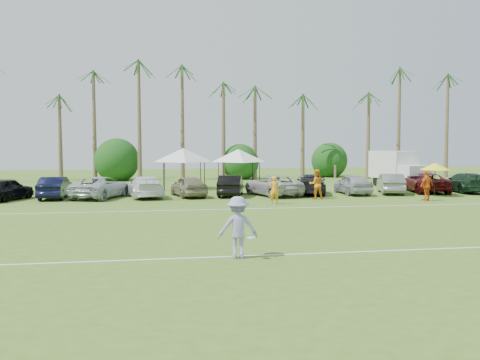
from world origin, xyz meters
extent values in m
plane|color=#44681F|center=(0.00, 0.00, 0.00)|extent=(120.00, 120.00, 0.00)
cube|color=white|center=(0.00, 2.00, 0.01)|extent=(80.00, 0.10, 0.01)
cube|color=white|center=(0.00, 14.00, 0.01)|extent=(80.00, 0.10, 0.01)
cone|color=brown|center=(-12.00, 38.00, 5.00)|extent=(0.44, 0.44, 10.00)
cone|color=brown|center=(-8.00, 38.00, 5.50)|extent=(0.44, 0.44, 11.00)
cone|color=brown|center=(-4.00, 38.00, 4.00)|extent=(0.44, 0.44, 8.00)
cone|color=brown|center=(0.00, 38.00, 4.50)|extent=(0.44, 0.44, 9.00)
cone|color=brown|center=(4.00, 38.00, 5.00)|extent=(0.44, 0.44, 10.00)
cone|color=brown|center=(8.00, 38.00, 5.50)|extent=(0.44, 0.44, 11.00)
cone|color=brown|center=(13.00, 38.00, 4.00)|extent=(0.44, 0.44, 8.00)
cone|color=brown|center=(18.00, 38.00, 4.50)|extent=(0.44, 0.44, 9.00)
cone|color=brown|center=(23.00, 38.00, 5.00)|extent=(0.44, 0.44, 10.00)
cone|color=brown|center=(27.00, 38.00, 5.50)|extent=(0.44, 0.44, 11.00)
cylinder|color=brown|center=(-6.00, 39.00, 0.70)|extent=(0.30, 0.30, 1.40)
sphere|color=#114012|center=(-6.00, 39.00, 1.80)|extent=(4.00, 4.00, 4.00)
cylinder|color=brown|center=(6.00, 39.00, 0.70)|extent=(0.30, 0.30, 1.40)
sphere|color=#114012|center=(6.00, 39.00, 1.80)|extent=(4.00, 4.00, 4.00)
cylinder|color=brown|center=(16.00, 39.00, 0.70)|extent=(0.30, 0.30, 1.40)
sphere|color=#114012|center=(16.00, 39.00, 1.80)|extent=(4.00, 4.00, 4.00)
imported|color=orange|center=(4.25, 16.04, 0.84)|extent=(0.65, 0.47, 1.67)
imported|color=orange|center=(7.57, 18.31, 0.96)|extent=(0.96, 0.77, 1.92)
imported|color=orange|center=(13.98, 16.01, 0.95)|extent=(1.21, 0.85, 1.90)
cube|color=silver|center=(16.85, 26.51, 1.82)|extent=(2.76, 4.36, 2.22)
cube|color=silver|center=(17.24, 23.69, 0.93)|extent=(2.24, 1.86, 1.87)
cube|color=black|center=(17.33, 23.03, 0.67)|extent=(2.06, 0.54, 0.89)
cube|color=#E5590C|center=(17.96, 26.66, 1.42)|extent=(0.21, 1.41, 0.80)
cylinder|color=black|center=(16.33, 23.74, 0.40)|extent=(0.37, 0.83, 0.80)
cylinder|color=black|center=(18.09, 23.98, 0.40)|extent=(0.37, 0.83, 0.80)
cylinder|color=black|center=(15.83, 27.45, 0.40)|extent=(0.37, 0.83, 0.80)
cylinder|color=black|center=(17.59, 27.69, 0.40)|extent=(0.37, 0.83, 0.80)
cylinder|color=black|center=(-1.86, 25.72, 1.07)|extent=(0.06, 0.06, 2.13)
cylinder|color=black|center=(1.14, 25.72, 1.07)|extent=(0.06, 0.06, 2.13)
cylinder|color=black|center=(-1.86, 28.71, 1.07)|extent=(0.06, 0.06, 2.13)
cylinder|color=black|center=(1.14, 28.71, 1.07)|extent=(0.06, 0.06, 2.13)
pyramid|color=silver|center=(-0.36, 27.22, 3.20)|extent=(4.61, 4.61, 1.07)
cylinder|color=black|center=(2.74, 26.77, 1.03)|extent=(0.06, 0.06, 2.06)
cylinder|color=black|center=(5.64, 26.77, 1.03)|extent=(0.06, 0.06, 2.06)
cylinder|color=black|center=(2.74, 29.67, 1.03)|extent=(0.06, 0.06, 2.06)
cylinder|color=black|center=(5.64, 29.67, 1.03)|extent=(0.06, 0.06, 2.06)
pyramid|color=white|center=(4.19, 28.22, 3.10)|extent=(4.46, 4.46, 1.03)
cylinder|color=black|center=(15.91, 18.42, 1.02)|extent=(0.05, 0.05, 2.03)
cone|color=#F9F51A|center=(15.91, 18.42, 2.03)|extent=(2.03, 2.03, 0.46)
imported|color=#9490CC|center=(-0.35, 1.79, 0.97)|extent=(1.28, 0.77, 1.94)
cylinder|color=white|center=(0.02, 1.45, 0.69)|extent=(0.27, 0.27, 0.03)
imported|color=black|center=(-11.91, 20.90, 0.71)|extent=(3.06, 4.52, 1.43)
imported|color=black|center=(-9.04, 21.47, 0.71)|extent=(1.68, 4.39, 1.43)
imported|color=#B6BDC6|center=(-6.16, 21.26, 0.71)|extent=(4.09, 5.65, 1.43)
imported|color=white|center=(-3.29, 21.18, 0.71)|extent=(2.67, 5.15, 1.43)
imported|color=gray|center=(-0.41, 21.18, 0.71)|extent=(2.50, 4.45, 1.43)
imported|color=black|center=(2.46, 21.23, 0.71)|extent=(2.47, 4.57, 1.43)
imported|color=#B9B9B9|center=(5.34, 20.93, 0.71)|extent=(3.65, 5.58, 1.43)
imported|color=black|center=(8.21, 21.45, 0.71)|extent=(3.34, 5.29, 1.43)
imported|color=#AAABB1|center=(11.09, 20.93, 0.71)|extent=(1.78, 4.23, 1.43)
imported|color=slate|center=(13.96, 20.96, 0.71)|extent=(2.77, 4.59, 1.43)
imported|color=#530D12|center=(16.84, 21.39, 0.71)|extent=(3.18, 5.46, 1.43)
imported|color=black|center=(19.71, 20.90, 0.71)|extent=(2.63, 5.14, 1.43)
camera|label=1|loc=(-3.13, -14.58, 3.62)|focal=40.00mm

